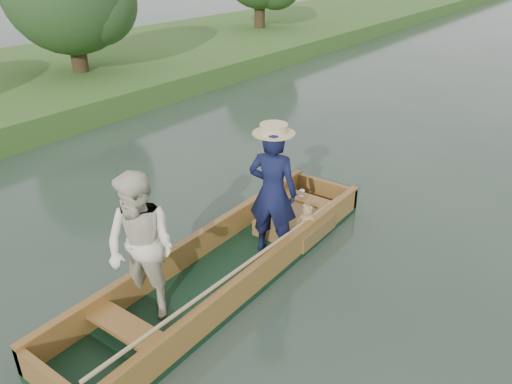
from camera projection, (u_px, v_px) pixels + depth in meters
The scene contains 3 objects.
ground at pixel (228, 276), 6.32m from camera, with size 120.00×120.00×0.00m, color #283D30.
trees_far at pixel (433, 5), 10.92m from camera, with size 22.58×13.65×4.54m.
punt at pixel (216, 240), 5.95m from camera, with size 1.26×5.00×1.84m.
Camera 1 is at (3.35, -3.98, 3.77)m, focal length 35.00 mm.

